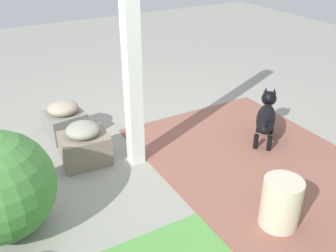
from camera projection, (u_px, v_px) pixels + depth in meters
The scene contains 7 objects.
ground_plane at pixel (154, 151), 3.84m from camera, with size 12.00×12.00×0.00m, color gray.
brick_path at pixel (255, 161), 3.66m from camera, with size 1.80×2.40×0.02m, color brown.
porch_pillar at pixel (131, 47), 3.15m from camera, with size 0.13×0.13×2.24m, color white.
stone_planter_nearest at pixel (65, 120), 4.02m from camera, with size 0.42×0.41×0.40m.
stone_planter_near at pixel (85, 144), 3.57m from camera, with size 0.46×0.39×0.42m.
dog at pixel (266, 116), 3.90m from camera, with size 0.59×0.57×0.48m.
ceramic_urn at pixel (281, 204), 2.80m from camera, with size 0.29×0.29×0.41m, color beige.
Camera 1 is at (1.49, 2.91, 2.04)m, focal length 40.74 mm.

